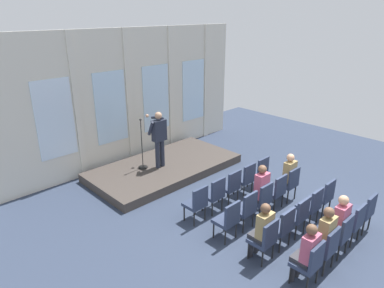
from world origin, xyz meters
The scene contains 31 objects.
ground_plane centered at (0.00, 0.00, 0.00)m, with size 15.45×15.45×0.00m, color #2D384C.
rear_partition centered at (0.04, 5.93, 2.11)m, with size 8.76×0.14×4.25m.
stage_platform centered at (0.00, 4.45, 0.13)m, with size 4.58×2.39×0.26m, color #3F3833.
speaker centered at (-0.23, 4.40, 1.26)m, with size 0.50×0.69×1.72m.
mic_stand centered at (-0.66, 4.68, 0.59)m, with size 0.28×0.28×1.56m.
chair_r0_c0 centered at (-1.23, 1.77, 0.53)m, with size 0.46×0.44×0.94m.
chair_r0_c1 centered at (-0.62, 1.77, 0.53)m, with size 0.46×0.44×0.94m.
chair_r0_c2 centered at (0.00, 1.77, 0.53)m, with size 0.46×0.44×0.94m.
chair_r0_c3 centered at (0.62, 1.77, 0.53)m, with size 0.46×0.44×0.94m.
chair_r0_c4 centered at (1.23, 1.77, 0.53)m, with size 0.46×0.44×0.94m.
chair_r1_c0 centered at (-1.23, 0.82, 0.53)m, with size 0.46×0.44×0.94m.
chair_r1_c1 centered at (-0.62, 0.82, 0.53)m, with size 0.46×0.44×0.94m.
chair_r1_c2 centered at (0.00, 0.82, 0.53)m, with size 0.46×0.44×0.94m.
audience_r1_c2 centered at (0.00, 0.90, 0.77)m, with size 0.36×0.39×1.39m.
chair_r1_c3 centered at (0.62, 0.82, 0.53)m, with size 0.46×0.44×0.94m.
chair_r1_c4 centered at (1.23, 0.82, 0.53)m, with size 0.46×0.44×0.94m.
audience_r1_c4 centered at (1.23, 0.90, 0.73)m, with size 0.36×0.39×1.31m.
chair_r2_c0 centered at (-1.23, -0.14, 0.53)m, with size 0.46×0.44×0.94m.
audience_r2_c0 centered at (-1.23, -0.05, 0.72)m, with size 0.36×0.39×1.29m.
chair_r2_c1 centered at (-0.62, -0.14, 0.53)m, with size 0.46×0.44×0.94m.
chair_r2_c2 centered at (0.00, -0.14, 0.53)m, with size 0.46×0.44×0.94m.
chair_r2_c3 centered at (0.62, -0.14, 0.53)m, with size 0.46×0.44×0.94m.
chair_r2_c4 centered at (1.23, -0.14, 0.53)m, with size 0.46×0.44×0.94m.
chair_r3_c0 centered at (-1.23, -1.09, 0.53)m, with size 0.46×0.44×0.94m.
audience_r3_c0 centered at (-1.23, -1.01, 0.72)m, with size 0.36×0.39×1.29m.
chair_r3_c1 centered at (-0.62, -1.09, 0.53)m, with size 0.46×0.44×0.94m.
audience_r3_c1 centered at (-0.62, -1.01, 0.75)m, with size 0.36×0.39×1.36m.
chair_r3_c2 centered at (0.00, -1.09, 0.53)m, with size 0.46×0.44×0.94m.
audience_r3_c2 centered at (0.00, -1.01, 0.76)m, with size 0.36×0.39×1.37m.
chair_r3_c3 centered at (0.62, -1.09, 0.53)m, with size 0.46×0.44×0.94m.
chair_r3_c4 centered at (1.23, -1.09, 0.53)m, with size 0.46×0.44×0.94m.
Camera 1 is at (-6.24, -3.26, 4.73)m, focal length 32.56 mm.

